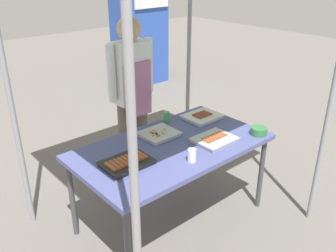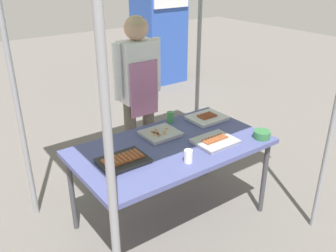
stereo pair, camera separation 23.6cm
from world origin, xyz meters
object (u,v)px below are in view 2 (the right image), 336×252
at_px(stall_table, 172,150).
at_px(tray_pork_links, 123,160).
at_px(tray_spring_rolls, 215,141).
at_px(tray_grilled_sausages, 207,118).
at_px(condiment_bowl, 262,134).
at_px(neighbor_stall_left, 159,28).
at_px(tray_meat_skewers, 160,134).
at_px(vendor_woman, 138,86).
at_px(drink_cup_near_edge, 170,117).
at_px(drink_cup_by_wok, 188,156).

relative_size(stall_table, tray_pork_links, 4.47).
bearing_deg(tray_spring_rolls, tray_grilled_sausages, 55.97).
xyz_separation_m(condiment_bowl, neighbor_stall_left, (1.60, 3.82, 0.19)).
xyz_separation_m(tray_meat_skewers, neighbor_stall_left, (2.27, 3.28, 0.20)).
xyz_separation_m(condiment_bowl, vendor_woman, (-0.49, 1.16, 0.21)).
height_order(drink_cup_near_edge, drink_cup_by_wok, drink_cup_by_wok).
distance_m(tray_spring_rolls, vendor_woman, 1.03).
bearing_deg(neighbor_stall_left, drink_cup_near_edge, -123.20).
xyz_separation_m(stall_table, tray_meat_skewers, (0.03, 0.20, 0.07)).
bearing_deg(condiment_bowl, drink_cup_near_edge, 120.42).
bearing_deg(vendor_woman, tray_pork_links, 51.64).
bearing_deg(neighbor_stall_left, tray_grilled_sausages, -117.76).
relative_size(tray_grilled_sausages, neighbor_stall_left, 0.18).
distance_m(tray_pork_links, vendor_woman, 1.09).
relative_size(tray_grilled_sausages, tray_spring_rolls, 1.02).
distance_m(stall_table, tray_meat_skewers, 0.21).
relative_size(stall_table, neighbor_stall_left, 0.83).
distance_m(tray_grilled_sausages, tray_meat_skewers, 0.55).
xyz_separation_m(tray_grilled_sausages, drink_cup_by_wok, (-0.64, -0.51, 0.03)).
relative_size(tray_grilled_sausages, tray_meat_skewers, 1.11).
bearing_deg(drink_cup_near_edge, condiment_bowl, -59.58).
relative_size(condiment_bowl, vendor_woman, 0.09).
height_order(stall_table, vendor_woman, vendor_woman).
distance_m(stall_table, drink_cup_near_edge, 0.47).
distance_m(tray_grilled_sausages, tray_spring_rolls, 0.49).
bearing_deg(tray_pork_links, stall_table, 2.75).
relative_size(tray_grilled_sausages, tray_pork_links, 0.95).
relative_size(drink_cup_near_edge, vendor_woman, 0.06).
xyz_separation_m(stall_table, vendor_woman, (0.20, 0.82, 0.30)).
xyz_separation_m(tray_meat_skewers, condiment_bowl, (0.67, -0.55, 0.01)).
xyz_separation_m(tray_grilled_sausages, vendor_woman, (-0.38, 0.60, 0.22)).
bearing_deg(tray_meat_skewers, vendor_woman, 74.32).
bearing_deg(drink_cup_near_edge, tray_spring_rolls, -86.07).
distance_m(tray_spring_rolls, drink_cup_near_edge, 0.57).
distance_m(condiment_bowl, neighbor_stall_left, 4.15).
bearing_deg(tray_pork_links, drink_cup_by_wok, -34.73).
bearing_deg(drink_cup_by_wok, vendor_woman, 76.55).
bearing_deg(drink_cup_by_wok, drink_cup_near_edge, 63.80).
xyz_separation_m(tray_pork_links, drink_cup_near_edge, (0.73, 0.40, 0.03)).
bearing_deg(condiment_bowl, tray_spring_rolls, 157.49).
xyz_separation_m(tray_grilled_sausages, tray_pork_links, (-1.04, -0.24, 0.00)).
distance_m(vendor_woman, neighbor_stall_left, 3.38).
height_order(stall_table, tray_spring_rolls, tray_spring_rolls).
distance_m(tray_spring_rolls, neighbor_stall_left, 4.17).
bearing_deg(stall_table, vendor_woman, 76.32).
bearing_deg(stall_table, drink_cup_near_edge, 54.98).
height_order(tray_pork_links, condiment_bowl, condiment_bowl).
height_order(stall_table, drink_cup_near_edge, drink_cup_near_edge).
bearing_deg(drink_cup_by_wok, condiment_bowl, -3.82).
xyz_separation_m(stall_table, tray_grilled_sausages, (0.58, 0.22, 0.07)).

